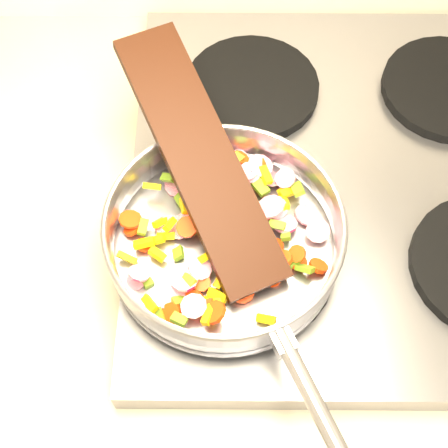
{
  "coord_description": "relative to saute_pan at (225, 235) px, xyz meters",
  "views": [
    {
      "loc": [
        -0.88,
        1.2,
        1.62
      ],
      "look_at": [
        -0.88,
        1.54,
        1.01
      ],
      "focal_mm": 50.0,
      "sensor_mm": 36.0,
      "label": 1
    }
  ],
  "objects": [
    {
      "name": "cooktop",
      "position": [
        0.18,
        0.12,
        -0.07
      ],
      "size": [
        0.6,
        0.6,
        0.04
      ],
      "primitive_type": "cube",
      "color": "#939399",
      "rests_on": "counter_top"
    },
    {
      "name": "grate_fl",
      "position": [
        0.04,
        -0.02,
        -0.04
      ],
      "size": [
        0.19,
        0.19,
        0.02
      ],
      "primitive_type": "cylinder",
      "color": "black",
      "rests_on": "cooktop"
    },
    {
      "name": "grate_bl",
      "position": [
        0.04,
        0.26,
        -0.04
      ],
      "size": [
        0.19,
        0.19,
        0.02
      ],
      "primitive_type": "cylinder",
      "color": "black",
      "rests_on": "cooktop"
    },
    {
      "name": "saute_pan",
      "position": [
        0.0,
        0.0,
        0.0
      ],
      "size": [
        0.32,
        0.46,
        0.06
      ],
      "rotation": [
        0.0,
        0.0,
        0.43
      ],
      "color": "#9E9EA5",
      "rests_on": "grate_fl"
    },
    {
      "name": "vegetable_heap",
      "position": [
        0.0,
        0.02,
        -0.01
      ],
      "size": [
        0.26,
        0.24,
        0.05
      ],
      "color": "#C21241",
      "rests_on": "saute_pan"
    },
    {
      "name": "wooden_spatula",
      "position": [
        -0.03,
        0.09,
        0.04
      ],
      "size": [
        0.22,
        0.34,
        0.11
      ],
      "primitive_type": "cube",
      "rotation": [
        0.0,
        -0.27,
        2.02
      ],
      "color": "black",
      "rests_on": "saute_pan"
    }
  ]
}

